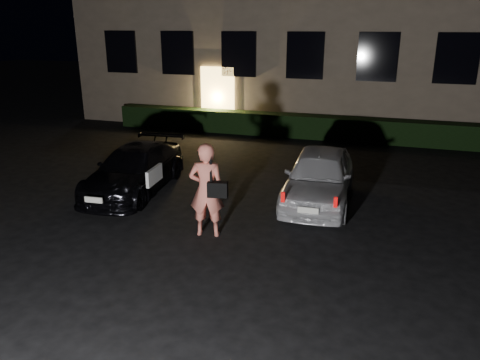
% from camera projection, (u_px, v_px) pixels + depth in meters
% --- Properties ---
extents(ground, '(80.00, 80.00, 0.00)m').
position_uv_depth(ground, '(191.00, 264.00, 8.47)').
color(ground, black).
rests_on(ground, ground).
extents(hedge, '(15.00, 0.70, 0.85)m').
position_uv_depth(hedge, '(300.00, 126.00, 17.82)').
color(hedge, black).
rests_on(hedge, ground).
extents(sedan, '(1.93, 4.10, 1.14)m').
position_uv_depth(sedan, '(135.00, 170.00, 12.01)').
color(sedan, black).
rests_on(sedan, ground).
extents(hatch, '(1.66, 3.86, 1.30)m').
position_uv_depth(hatch, '(319.00, 176.00, 11.26)').
color(hatch, silver).
rests_on(hatch, ground).
extents(man, '(0.87, 0.60, 1.94)m').
position_uv_depth(man, '(207.00, 190.00, 9.35)').
color(man, '#E07461').
rests_on(man, ground).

